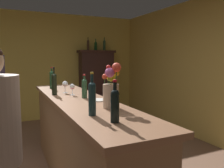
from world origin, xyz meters
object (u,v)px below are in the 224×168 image
at_px(wine_bottle_pinot, 84,87).
at_px(wine_glass_front, 72,87).
at_px(display_cabinet, 97,82).
at_px(flower_arrangement, 111,88).
at_px(display_bottle_center, 104,45).
at_px(wine_bottle_chardonnay, 54,83).
at_px(wine_glass_mid, 65,84).
at_px(display_bottle_left, 88,45).
at_px(bar_counter, 80,142).
at_px(wine_bottle_riesling, 92,97).
at_px(cheese_plate, 99,100).
at_px(wine_bottle_merlot, 115,104).
at_px(display_bottle_midleft, 96,46).
at_px(wine_bottle_malbec, 52,79).

distance_m(wine_bottle_pinot, wine_glass_front, 0.27).
bearing_deg(wine_bottle_pinot, display_cabinet, 66.58).
xyz_separation_m(flower_arrangement, display_bottle_center, (1.49, 3.66, 0.63)).
bearing_deg(wine_bottle_chardonnay, flower_arrangement, -71.37).
distance_m(wine_glass_mid, display_bottle_left, 2.93).
bearing_deg(wine_bottle_pinot, bar_counter, 174.01).
bearing_deg(display_cabinet, wine_glass_mid, -119.16).
distance_m(wine_bottle_riesling, cheese_plate, 0.66).
bearing_deg(cheese_plate, wine_glass_front, 108.71).
relative_size(wine_bottle_riesling, cheese_plate, 1.90).
relative_size(wine_bottle_merlot, wine_glass_mid, 1.93).
relative_size(display_cabinet, wine_bottle_merlot, 5.60).
distance_m(flower_arrangement, display_bottle_center, 4.00).
bearing_deg(wine_glass_mid, wine_glass_front, -79.62).
distance_m(display_bottle_left, display_bottle_midleft, 0.21).
xyz_separation_m(wine_bottle_merlot, wine_glass_front, (0.04, 1.32, -0.04)).
relative_size(display_cabinet, wine_glass_front, 12.05).
xyz_separation_m(wine_bottle_chardonnay, flower_arrangement, (0.33, -0.99, 0.03)).
bearing_deg(cheese_plate, bar_counter, 124.15).
bearing_deg(wine_bottle_chardonnay, wine_bottle_riesling, -86.21).
distance_m(wine_bottle_malbec, flower_arrangement, 1.64).
height_order(wine_glass_front, display_bottle_center, display_bottle_center).
height_order(flower_arrangement, display_bottle_midleft, display_bottle_midleft).
xyz_separation_m(display_bottle_left, display_bottle_midleft, (0.20, 0.00, -0.02)).
height_order(bar_counter, flower_arrangement, flower_arrangement).
distance_m(wine_bottle_malbec, display_bottle_center, 2.77).
bearing_deg(display_bottle_midleft, wine_glass_mid, -118.83).
height_order(flower_arrangement, cheese_plate, flower_arrangement).
distance_m(wine_glass_front, display_bottle_midleft, 3.19).
xyz_separation_m(display_cabinet, wine_bottle_malbec, (-1.51, -2.05, 0.31)).
bearing_deg(display_cabinet, display_bottle_left, -180.00).
bearing_deg(display_bottle_left, cheese_plate, -107.13).
bearing_deg(wine_bottle_pinot, wine_bottle_malbec, 100.83).
relative_size(display_bottle_midleft, display_bottle_center, 0.83).
xyz_separation_m(display_cabinet, wine_glass_front, (-1.39, -2.79, 0.26)).
distance_m(wine_bottle_chardonnay, wine_bottle_merlot, 1.44).
bearing_deg(display_bottle_left, wine_glass_mid, -115.21).
distance_m(wine_glass_mid, display_bottle_center, 3.14).
xyz_separation_m(flower_arrangement, display_bottle_left, (1.04, 3.66, 0.63)).
bearing_deg(wine_bottle_pinot, flower_arrangement, -84.43).
distance_m(wine_bottle_pinot, wine_bottle_merlot, 1.07).
xyz_separation_m(wine_glass_front, wine_glass_mid, (-0.04, 0.22, 0.01)).
bearing_deg(wine_bottle_malbec, wine_bottle_riesling, -90.14).
relative_size(wine_bottle_malbec, display_bottle_midleft, 1.12).
bearing_deg(wine_bottle_malbec, display_bottle_center, 49.71).
bearing_deg(wine_bottle_chardonnay, display_bottle_midleft, 59.51).
bearing_deg(wine_bottle_pinot, display_bottle_midleft, 66.88).
relative_size(wine_bottle_merlot, display_bottle_center, 0.87).
bearing_deg(wine_glass_front, wine_bottle_chardonnay, 150.03).
xyz_separation_m(bar_counter, cheese_plate, (0.16, -0.23, 0.53)).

